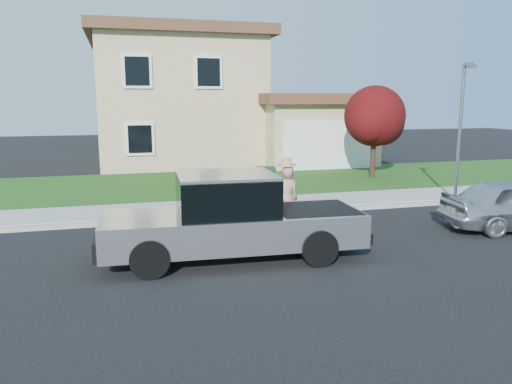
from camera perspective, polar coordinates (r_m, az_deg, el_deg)
ground at (r=11.75m, az=0.76°, el=-6.10°), size 80.00×80.00×0.00m
curb at (r=14.70m, az=1.36°, el=-2.46°), size 40.00×0.20×0.12m
sidewalk at (r=15.73m, az=0.20°, el=-1.54°), size 40.00×2.00×0.15m
lawn at (r=20.03m, az=-3.26°, el=0.99°), size 40.00×7.00×0.10m
house at (r=27.56m, az=-6.20°, el=10.06°), size 14.00×11.30×6.85m
pickup_truck at (r=10.62m, az=-2.77°, el=-3.12°), size 5.70×2.31×1.84m
woman at (r=12.52m, az=3.47°, el=-0.76°), size 0.64×0.47×1.93m
ornamental_tree at (r=21.61m, az=13.46°, el=8.11°), size 2.80×2.53×3.85m
trash_bin at (r=16.21m, az=1.10°, el=0.99°), size 0.80×0.87×1.04m
street_lamp at (r=17.08m, az=22.38°, el=7.01°), size 0.25×0.59×4.47m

